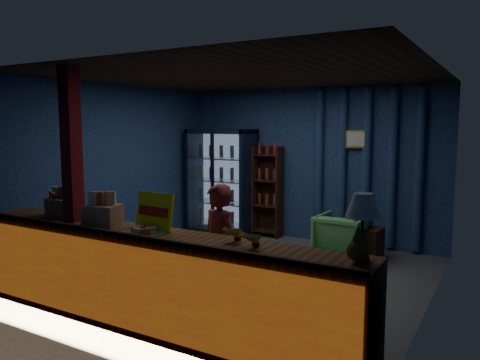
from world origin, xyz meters
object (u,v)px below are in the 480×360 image
object	(u,v)px
pastry_tray	(145,231)
table_lamp	(363,208)
shopkeeper	(218,250)
green_chair	(342,236)

from	to	relation	value
pastry_tray	table_lamp	world-z (taller)	table_lamp
shopkeeper	green_chair	distance (m)	2.74
shopkeeper	pastry_tray	bearing A→B (deg)	-102.78
green_chair	pastry_tray	size ratio (longest dim) A/B	1.71
shopkeeper	pastry_tray	world-z (taller)	shopkeeper
shopkeeper	table_lamp	bearing A→B (deg)	4.21
shopkeeper	green_chair	xyz separation A→B (m)	(0.46, 2.68, -0.36)
shopkeeper	green_chair	bearing A→B (deg)	100.94
table_lamp	green_chair	bearing A→B (deg)	110.06
green_chair	pastry_tray	world-z (taller)	pastry_tray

